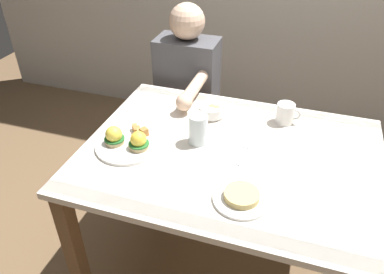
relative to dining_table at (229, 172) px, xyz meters
name	(u,v)px	position (x,y,z in m)	size (l,w,h in m)	color
ground_plane	(222,265)	(0.00, 0.00, -0.63)	(6.00, 6.00, 0.00)	brown
dining_table	(229,172)	(0.00, 0.00, 0.00)	(1.20, 0.90, 0.74)	silver
eggs_benedict_plate	(128,141)	(-0.41, -0.09, 0.13)	(0.27, 0.27, 0.09)	white
fruit_bowl	(212,111)	(-0.15, 0.25, 0.14)	(0.12, 0.12, 0.06)	white
coffee_mug	(286,113)	(0.18, 0.30, 0.16)	(0.11, 0.08, 0.09)	white
fork	(243,152)	(0.05, 0.01, 0.11)	(0.03, 0.16, 0.00)	silver
water_glass_near	(198,131)	(-0.15, 0.03, 0.16)	(0.08, 0.08, 0.13)	silver
side_plate	(241,197)	(0.10, -0.26, 0.12)	(0.20, 0.20, 0.04)	white
diner_person	(186,92)	(-0.40, 0.60, 0.02)	(0.34, 0.54, 1.14)	#33333D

